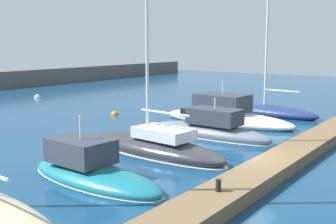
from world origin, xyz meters
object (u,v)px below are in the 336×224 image
(sailboat_navy_seventh, at_px, (272,110))
(mooring_buoy_white, at_px, (37,98))
(motorboat_teal_third, at_px, (92,172))
(motorboat_white_sixth, at_px, (225,116))
(sailboat_charcoal_fourth, at_px, (153,145))
(motorboat_slate_fifth, at_px, (209,129))
(dock_bollard, at_px, (218,185))
(mooring_buoy_orange, at_px, (115,115))

(sailboat_navy_seventh, bearing_deg, mooring_buoy_white, 14.91)
(motorboat_teal_third, height_order, motorboat_white_sixth, motorboat_white_sixth)
(motorboat_teal_third, distance_m, sailboat_charcoal_fourth, 5.24)
(motorboat_slate_fifth, height_order, mooring_buoy_white, motorboat_slate_fifth)
(motorboat_teal_third, distance_m, motorboat_white_sixth, 15.38)
(motorboat_teal_third, height_order, sailboat_charcoal_fourth, sailboat_charcoal_fourth)
(motorboat_teal_third, height_order, mooring_buoy_white, motorboat_teal_third)
(mooring_buoy_white, xyz_separation_m, dock_bollard, (-16.39, -30.70, 0.77))
(sailboat_navy_seventh, height_order, mooring_buoy_orange, sailboat_navy_seventh)
(dock_bollard, bearing_deg, mooring_buoy_white, 61.90)
(motorboat_slate_fifth, xyz_separation_m, mooring_buoy_orange, (2.87, 10.43, -0.47))
(sailboat_navy_seventh, bearing_deg, motorboat_teal_third, 97.77)
(motorboat_teal_third, height_order, sailboat_navy_seventh, sailboat_navy_seventh)
(mooring_buoy_white, distance_m, dock_bollard, 34.81)
(motorboat_white_sixth, relative_size, dock_bollard, 23.79)
(motorboat_teal_third, xyz_separation_m, mooring_buoy_orange, (13.32, 10.76, -0.38))
(mooring_buoy_orange, bearing_deg, sailboat_navy_seventh, -56.18)
(sailboat_navy_seventh, height_order, dock_bollard, sailboat_navy_seventh)
(sailboat_navy_seventh, bearing_deg, dock_bollard, 113.86)
(motorboat_teal_third, relative_size, mooring_buoy_orange, 12.23)
(sailboat_navy_seventh, relative_size, mooring_buoy_white, 19.97)
(sailboat_navy_seventh, height_order, mooring_buoy_white, sailboat_navy_seventh)
(sailboat_charcoal_fourth, bearing_deg, sailboat_navy_seventh, -85.38)
(mooring_buoy_white, bearing_deg, sailboat_charcoal_fourth, -115.72)
(motorboat_teal_third, relative_size, sailboat_charcoal_fourth, 0.41)
(motorboat_teal_third, xyz_separation_m, mooring_buoy_white, (16.88, 24.96, -0.38))
(motorboat_teal_third, relative_size, dock_bollard, 17.03)
(sailboat_navy_seventh, bearing_deg, mooring_buoy_orange, 40.77)
(motorboat_teal_third, distance_m, dock_bollard, 5.77)
(motorboat_white_sixth, xyz_separation_m, mooring_buoy_white, (1.60, 23.19, -0.53))
(motorboat_teal_third, relative_size, mooring_buoy_white, 10.75)
(sailboat_navy_seventh, relative_size, mooring_buoy_orange, 22.73)
(dock_bollard, bearing_deg, motorboat_slate_fifth, 31.37)
(motorboat_white_sixth, xyz_separation_m, dock_bollard, (-14.79, -7.52, 0.24))
(sailboat_charcoal_fourth, xyz_separation_m, sailboat_navy_seventh, (15.14, -0.40, -0.04))
(sailboat_charcoal_fourth, relative_size, motorboat_slate_fifth, 2.17)
(sailboat_charcoal_fourth, relative_size, motorboat_white_sixth, 1.77)
(motorboat_white_sixth, relative_size, mooring_buoy_orange, 17.08)
(mooring_buoy_orange, bearing_deg, motorboat_slate_fifth, -105.41)
(motorboat_white_sixth, xyz_separation_m, sailboat_navy_seventh, (5.05, -1.49, -0.11))
(mooring_buoy_orange, relative_size, dock_bollard, 1.39)
(motorboat_teal_third, distance_m, mooring_buoy_orange, 17.12)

